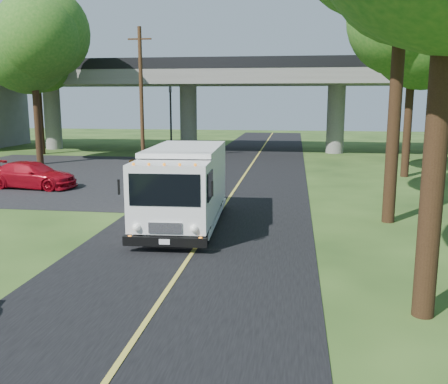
% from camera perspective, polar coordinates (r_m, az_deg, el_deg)
% --- Properties ---
extents(ground, '(120.00, 120.00, 0.00)m').
position_cam_1_polar(ground, '(10.43, -8.67, -14.25)').
color(ground, '#243F16').
rests_on(ground, ground).
extents(road, '(7.00, 90.00, 0.02)m').
position_cam_1_polar(road, '(19.73, -0.33, -2.09)').
color(road, black).
rests_on(road, ground).
extents(parking_lot, '(16.00, 18.00, 0.01)m').
position_cam_1_polar(parking_lot, '(30.67, -18.80, 1.94)').
color(parking_lot, black).
rests_on(parking_lot, ground).
extents(lane_line, '(0.12, 90.00, 0.01)m').
position_cam_1_polar(lane_line, '(19.73, -0.33, -2.03)').
color(lane_line, gold).
rests_on(lane_line, road).
extents(overpass, '(54.00, 10.00, 7.30)m').
position_cam_1_polar(overpass, '(41.13, 4.24, 10.93)').
color(overpass, slate).
rests_on(overpass, ground).
extents(traffic_signal, '(0.18, 0.22, 5.20)m').
position_cam_1_polar(traffic_signal, '(36.15, -6.11, 8.78)').
color(traffic_signal, black).
rests_on(traffic_signal, ground).
extents(utility_pole, '(1.60, 0.26, 9.00)m').
position_cam_1_polar(utility_pole, '(34.61, -9.43, 10.92)').
color(utility_pole, '#472D19').
rests_on(utility_pole, ground).
extents(tree_right_far, '(5.77, 5.67, 10.99)m').
position_cam_1_polar(tree_right_far, '(29.82, 21.42, 17.56)').
color(tree_right_far, '#382314').
rests_on(tree_right_far, ground).
extents(tree_left_lot, '(5.60, 5.50, 10.50)m').
position_cam_1_polar(tree_left_lot, '(35.23, -20.91, 15.77)').
color(tree_left_lot, '#382314').
rests_on(tree_left_lot, ground).
extents(tree_left_far, '(5.26, 5.16, 9.89)m').
position_cam_1_polar(tree_left_far, '(41.88, -20.52, 14.26)').
color(tree_left_far, '#382314').
rests_on(tree_left_far, ground).
extents(step_van, '(2.68, 6.57, 2.71)m').
position_cam_1_polar(step_van, '(17.07, -4.65, 0.88)').
color(step_van, white).
rests_on(step_van, ground).
extents(red_sedan, '(4.60, 2.21, 1.29)m').
position_cam_1_polar(red_sedan, '(26.27, -21.08, 1.82)').
color(red_sedan, '#A70A18').
rests_on(red_sedan, ground).
extents(pedestrian, '(0.82, 0.75, 1.87)m').
position_cam_1_polar(pedestrian, '(21.16, -10.26, 1.17)').
color(pedestrian, gray).
rests_on(pedestrian, ground).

